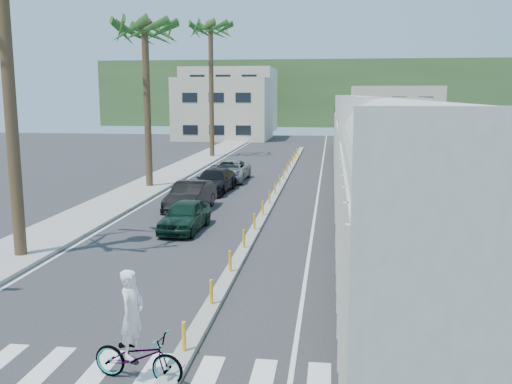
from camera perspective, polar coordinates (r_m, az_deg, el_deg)
ground at (r=14.62m, az=-6.15°, el=-14.37°), size 140.00×140.00×0.00m
sidewalk at (r=40.16m, az=-9.53°, el=1.22°), size 3.00×90.00×0.15m
rails at (r=41.41m, az=9.92°, el=1.41°), size 1.56×100.00×0.06m
median at (r=33.58m, az=1.90°, el=-0.30°), size 0.45×60.00×0.85m
crosswalk at (r=12.88m, az=-8.35°, el=-17.91°), size 14.00×2.20×0.01m
lane_markings at (r=38.79m, az=-0.52°, el=0.95°), size 9.42×90.00×0.01m
freight_train at (r=33.53m, az=10.56°, el=4.39°), size 3.00×60.94×5.85m
palm_trees at (r=37.72m, az=-10.47°, el=17.01°), size 3.50×37.20×13.75m
buildings at (r=85.16m, az=1.07°, el=8.72°), size 38.00×27.00×10.00m
hillside at (r=112.99m, az=6.01°, el=9.77°), size 80.00×20.00×12.00m
car_lead at (r=25.31m, az=-7.11°, el=-2.32°), size 1.95×4.17×1.38m
car_second at (r=29.44m, az=-6.58°, el=-0.46°), size 2.16×4.80×1.52m
car_third at (r=34.94m, az=-4.20°, el=1.12°), size 2.71×5.19×1.42m
car_rear at (r=39.44m, az=-2.65°, el=2.13°), size 2.40×5.16×1.43m
cyclist at (r=12.59m, az=-11.83°, el=-14.83°), size 1.41×2.29×2.42m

